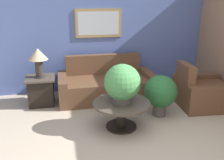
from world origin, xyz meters
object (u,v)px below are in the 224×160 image
at_px(armchair, 202,92).
at_px(coffee_table, 121,109).
at_px(table_lamp, 38,57).
at_px(potted_plant_floor, 160,93).
at_px(side_table, 41,90).
at_px(potted_plant_on_table, 122,83).
at_px(couch_main, 106,85).

xyz_separation_m(armchair, coffee_table, (-1.82, -0.55, 0.05)).
distance_m(table_lamp, potted_plant_floor, 2.47).
bearing_deg(side_table, armchair, -13.42).
height_order(coffee_table, side_table, side_table).
xyz_separation_m(potted_plant_on_table, potted_plant_floor, (0.80, 0.29, -0.34)).
height_order(coffee_table, potted_plant_floor, potted_plant_floor).
bearing_deg(armchair, potted_plant_on_table, 111.55).
bearing_deg(side_table, coffee_table, -43.59).
xyz_separation_m(couch_main, armchair, (1.82, -0.84, -0.00)).
relative_size(armchair, side_table, 1.84).
bearing_deg(potted_plant_on_table, side_table, 136.54).
xyz_separation_m(couch_main, table_lamp, (-1.38, -0.08, 0.71)).
bearing_deg(armchair, side_table, 81.32).
distance_m(armchair, potted_plant_on_table, 1.96).
bearing_deg(table_lamp, armchair, -13.42).
relative_size(couch_main, potted_plant_floor, 2.63).
bearing_deg(coffee_table, couch_main, 89.81).
bearing_deg(side_table, potted_plant_floor, -24.96).
distance_m(armchair, coffee_table, 1.90).
distance_m(armchair, table_lamp, 3.36).
bearing_deg(couch_main, armchair, -24.84).
relative_size(armchair, potted_plant_floor, 1.37).
distance_m(table_lamp, potted_plant_on_table, 1.92).
relative_size(armchair, potted_plant_on_table, 1.65).
bearing_deg(potted_plant_floor, armchair, 14.08).
relative_size(armchair, coffee_table, 1.12).
xyz_separation_m(couch_main, side_table, (-1.38, -0.08, 0.01)).
height_order(armchair, table_lamp, table_lamp).
distance_m(coffee_table, side_table, 1.90).
relative_size(table_lamp, potted_plant_floor, 0.76).
distance_m(side_table, potted_plant_on_table, 1.97).
xyz_separation_m(couch_main, coffee_table, (-0.00, -1.39, 0.05)).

